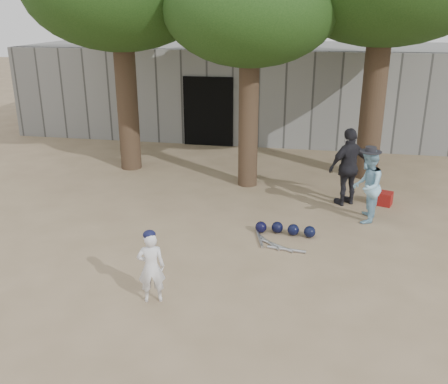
% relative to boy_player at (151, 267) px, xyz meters
% --- Properties ---
extents(ground, '(70.00, 70.00, 0.00)m').
position_rel_boy_player_xyz_m(ground, '(0.06, 1.39, -0.57)').
color(ground, '#937C5E').
rests_on(ground, ground).
extents(boy_player, '(0.48, 0.39, 1.14)m').
position_rel_boy_player_xyz_m(boy_player, '(0.00, 0.00, 0.00)').
color(boy_player, white).
rests_on(boy_player, ground).
extents(spectator_blue, '(0.71, 0.84, 1.54)m').
position_rel_boy_player_xyz_m(spectator_blue, '(3.40, 3.75, 0.20)').
color(spectator_blue, '#8FC3DD').
rests_on(spectator_blue, ground).
extents(spectator_dark, '(1.09, 0.95, 1.76)m').
position_rel_boy_player_xyz_m(spectator_dark, '(3.06, 4.67, 0.31)').
color(spectator_dark, black).
rests_on(spectator_dark, ground).
extents(red_bag, '(0.50, 0.44, 0.30)m').
position_rel_boy_player_xyz_m(red_bag, '(3.87, 4.79, -0.42)').
color(red_bag, maroon).
rests_on(red_bag, ground).
extents(back_building, '(16.00, 5.24, 3.00)m').
position_rel_boy_player_xyz_m(back_building, '(0.06, 11.72, 0.93)').
color(back_building, gray).
rests_on(back_building, ground).
extents(helmet_row, '(1.19, 0.32, 0.23)m').
position_rel_boy_player_xyz_m(helmet_row, '(1.82, 2.76, -0.45)').
color(helmet_row, black).
rests_on(helmet_row, ground).
extents(bat_pile, '(1.02, 0.81, 0.06)m').
position_rel_boy_player_xyz_m(bat_pile, '(1.63, 2.23, -0.54)').
color(bat_pile, '#A9AAB0').
rests_on(bat_pile, ground).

